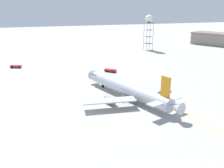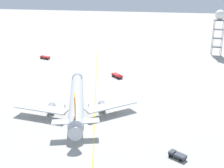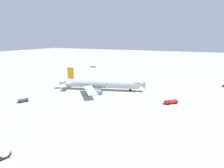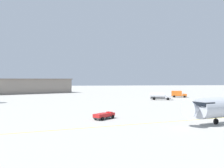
{
  "view_description": "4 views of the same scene",
  "coord_description": "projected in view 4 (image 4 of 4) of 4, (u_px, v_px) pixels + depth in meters",
  "views": [
    {
      "loc": [
        -65.37,
        31.38,
        28.36
      ],
      "look_at": [
        8.5,
        6.33,
        4.04
      ],
      "focal_mm": 40.71,
      "sensor_mm": 36.0,
      "label": 1
    },
    {
      "loc": [
        -71.46,
        -24.36,
        35.62
      ],
      "look_at": [
        14.17,
        -5.91,
        5.48
      ],
      "focal_mm": 48.11,
      "sensor_mm": 36.0,
      "label": 2
    },
    {
      "loc": [
        46.7,
        -72.69,
        24.39
      ],
      "look_at": [
        14.17,
        -5.91,
        5.89
      ],
      "focal_mm": 29.56,
      "sensor_mm": 36.0,
      "label": 3
    },
    {
      "loc": [
        44.43,
        52.44,
        8.5
      ],
      "look_at": [
        33.9,
        -17.79,
        7.23
      ],
      "focal_mm": 42.0,
      "sensor_mm": 36.0,
      "label": 4
    }
  ],
  "objects": [
    {
      "name": "terminal_shed",
      "position": [
        19.0,
        86.0,
        154.07
      ],
      "size": [
        62.39,
        42.97,
        8.94
      ],
      "rotation": [
        0.0,
        0.0,
        6.76
      ],
      "color": "gray",
      "rests_on": "ground_plane"
    },
    {
      "name": "ops_pickup_truck",
      "position": [
        104.0,
        115.0,
        55.77
      ],
      "size": [
        5.1,
        5.04,
        1.41
      ],
      "rotation": [
        0.0,
        0.0,
        3.91
      ],
      "color": "#232326",
      "rests_on": "ground_plane"
    },
    {
      "name": "fuel_tanker_truck",
      "position": [
        160.0,
        96.0,
        108.17
      ],
      "size": [
        8.73,
        4.63,
        2.87
      ],
      "rotation": [
        0.0,
        0.0,
        2.87
      ],
      "color": "#232326",
      "rests_on": "ground_plane"
    },
    {
      "name": "catering_truck_truck",
      "position": [
        178.0,
        94.0,
        123.13
      ],
      "size": [
        7.34,
        4.99,
        3.1
      ],
      "rotation": [
        0.0,
        0.0,
        2.72
      ],
      "color": "#232326",
      "rests_on": "ground_plane"
    }
  ]
}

